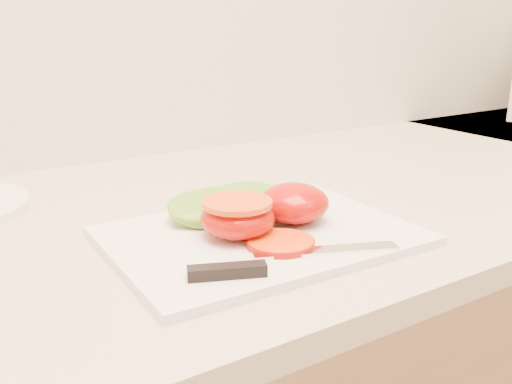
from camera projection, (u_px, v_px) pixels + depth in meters
counter at (449, 374)px, 1.18m from camera, size 3.92×0.65×0.93m
cutting_board at (261, 236)px, 0.65m from camera, size 0.34×0.25×0.01m
tomato_half_dome at (294, 203)px, 0.68m from camera, size 0.08×0.08×0.05m
tomato_half_cut at (238, 217)px, 0.63m from camera, size 0.08×0.08×0.04m
tomato_slice_0 at (280, 243)px, 0.61m from camera, size 0.07×0.07×0.01m
lettuce_leaf_0 at (221, 206)px, 0.70m from camera, size 0.14×0.10×0.03m
lettuce_leaf_1 at (249, 200)px, 0.72m from camera, size 0.13×0.10×0.03m
knife at (268, 262)px, 0.56m from camera, size 0.23×0.08×0.01m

